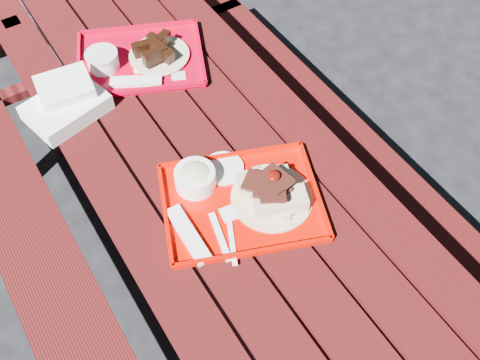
{
  "coord_description": "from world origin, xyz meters",
  "views": [
    {
      "loc": [
        -0.46,
        -0.87,
        2.02
      ],
      "look_at": [
        0.0,
        -0.15,
        0.82
      ],
      "focal_mm": 40.0,
      "sensor_mm": 36.0,
      "label": 1
    }
  ],
  "objects": [
    {
      "name": "white_cloth",
      "position": [
        -0.29,
        0.42,
        0.79
      ],
      "size": [
        0.27,
        0.23,
        0.1
      ],
      "color": "white",
      "rests_on": "picnic_table_near"
    },
    {
      "name": "near_tray",
      "position": [
        -0.01,
        -0.16,
        0.78
      ],
      "size": [
        0.53,
        0.47,
        0.14
      ],
      "color": "#CF0A00",
      "rests_on": "picnic_table_near"
    },
    {
      "name": "far_tray",
      "position": [
        0.0,
        0.5,
        0.77
      ],
      "size": [
        0.52,
        0.47,
        0.07
      ],
      "color": "#B4001D",
      "rests_on": "picnic_table_near"
    },
    {
      "name": "picnic_table_near",
      "position": [
        -0.0,
        0.0,
        0.56
      ],
      "size": [
        1.41,
        2.4,
        0.75
      ],
      "color": "#480D0F",
      "rests_on": "ground"
    },
    {
      "name": "ground",
      "position": [
        0.0,
        0.0,
        0.0
      ],
      "size": [
        60.0,
        60.0,
        0.0
      ],
      "primitive_type": "plane",
      "color": "black",
      "rests_on": "ground"
    }
  ]
}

